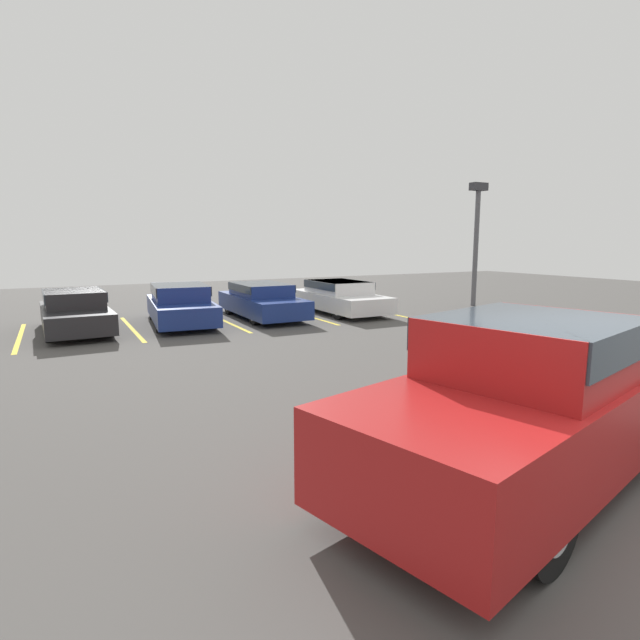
{
  "coord_description": "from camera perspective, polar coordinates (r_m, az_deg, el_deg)",
  "views": [
    {
      "loc": [
        -4.48,
        -2.57,
        2.6
      ],
      "look_at": [
        0.3,
        6.38,
        1.0
      ],
      "focal_mm": 28.0,
      "sensor_mm": 36.0,
      "label": 1
    }
  ],
  "objects": [
    {
      "name": "traffic_cone",
      "position": [
        11.87,
        25.75,
        -3.09
      ],
      "size": [
        0.44,
        0.44,
        0.65
      ],
      "color": "black",
      "rests_on": "ground_plane"
    },
    {
      "name": "parked_sedan_d",
      "position": [
        18.37,
        2.21,
        2.79
      ],
      "size": [
        1.88,
        4.7,
        1.17
      ],
      "rotation": [
        0.0,
        0.0,
        -1.58
      ],
      "color": "silver",
      "rests_on": "ground_plane"
    },
    {
      "name": "pickup_truck",
      "position": [
        6.12,
        23.95,
        -7.95
      ],
      "size": [
        5.85,
        3.23,
        1.81
      ],
      "rotation": [
        0.0,
        0.0,
        0.25
      ],
      "color": "#A51919",
      "rests_on": "ground_plane"
    },
    {
      "name": "light_post",
      "position": [
        21.21,
        17.46,
        9.71
      ],
      "size": [
        0.7,
        0.36,
        4.9
      ],
      "color": "#515156",
      "rests_on": "ground_plane"
    },
    {
      "name": "stall_stripe_b",
      "position": [
        16.1,
        -20.71,
        -0.91
      ],
      "size": [
        0.12,
        4.91,
        0.01
      ],
      "primitive_type": "cube",
      "color": "yellow",
      "rests_on": "ground_plane"
    },
    {
      "name": "ground_plane",
      "position": [
        5.78,
        30.09,
        -19.02
      ],
      "size": [
        60.0,
        60.0,
        0.0
      ],
      "primitive_type": "plane",
      "color": "#4C4947"
    },
    {
      "name": "stall_stripe_a",
      "position": [
        16.01,
        -31.11,
        -1.68
      ],
      "size": [
        0.12,
        4.91,
        0.01
      ],
      "primitive_type": "cube",
      "color": "yellow",
      "rests_on": "ground_plane"
    },
    {
      "name": "parked_sedan_c",
      "position": [
        17.29,
        -6.69,
        2.35
      ],
      "size": [
        1.79,
        4.64,
        1.18
      ],
      "rotation": [
        0.0,
        0.0,
        -1.58
      ],
      "color": "navy",
      "rests_on": "ground_plane"
    },
    {
      "name": "stall_stripe_d",
      "position": [
        17.78,
        -1.75,
        0.55
      ],
      "size": [
        0.12,
        4.91,
        0.01
      ],
      "primitive_type": "cube",
      "color": "yellow",
      "rests_on": "ground_plane"
    },
    {
      "name": "parked_sedan_b",
      "position": [
        16.42,
        -15.65,
        1.86
      ],
      "size": [
        2.19,
        4.62,
        1.26
      ],
      "rotation": [
        0.0,
        0.0,
        -1.67
      ],
      "color": "navy",
      "rests_on": "ground_plane"
    },
    {
      "name": "stall_stripe_e",
      "position": [
        19.24,
        6.06,
        1.14
      ],
      "size": [
        0.12,
        4.91,
        0.01
      ],
      "primitive_type": "cube",
      "color": "yellow",
      "rests_on": "ground_plane"
    },
    {
      "name": "parked_sedan_a",
      "position": [
        16.06,
        -26.22,
        1.03
      ],
      "size": [
        1.86,
        4.44,
        1.21
      ],
      "rotation": [
        0.0,
        0.0,
        -1.53
      ],
      "color": "#232326",
      "rests_on": "ground_plane"
    },
    {
      "name": "stall_stripe_c",
      "position": [
        16.71,
        -10.76,
        -0.15
      ],
      "size": [
        0.12,
        4.91,
        0.01
      ],
      "primitive_type": "cube",
      "color": "yellow",
      "rests_on": "ground_plane"
    }
  ]
}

